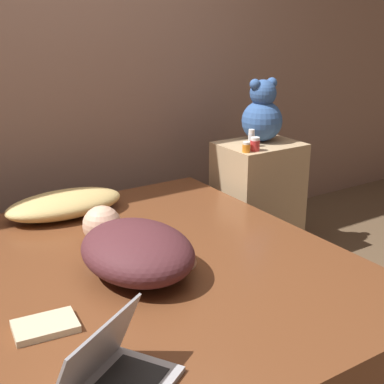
# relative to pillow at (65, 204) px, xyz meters

# --- Properties ---
(ground_plane) EXTENTS (12.00, 12.00, 0.00)m
(ground_plane) POSITION_rel_pillow_xyz_m (0.06, -0.72, -0.54)
(ground_plane) COLOR brown
(wall_back) EXTENTS (8.00, 0.06, 2.60)m
(wall_back) POSITION_rel_pillow_xyz_m (0.06, 0.50, 0.76)
(wall_back) COLOR #846656
(wall_back) RESTS_ON ground_plane
(bed) EXTENTS (1.70, 1.89, 0.48)m
(bed) POSITION_rel_pillow_xyz_m (0.06, -0.72, -0.30)
(bed) COLOR brown
(bed) RESTS_ON ground_plane
(nightstand) EXTENTS (0.48, 0.38, 0.71)m
(nightstand) POSITION_rel_pillow_xyz_m (1.21, -0.08, -0.18)
(nightstand) COLOR tan
(nightstand) RESTS_ON ground_plane
(pillow) EXTENTS (0.60, 0.31, 0.12)m
(pillow) POSITION_rel_pillow_xyz_m (0.00, 0.00, 0.00)
(pillow) COLOR tan
(pillow) RESTS_ON bed
(person_lying) EXTENTS (0.43, 0.71, 0.20)m
(person_lying) POSITION_rel_pillow_xyz_m (0.02, -0.73, 0.04)
(person_lying) COLOR #4C2328
(person_lying) RESTS_ON bed
(laptop) EXTENTS (0.42, 0.38, 0.23)m
(laptop) POSITION_rel_pillow_xyz_m (-0.37, -1.36, -0.01)
(laptop) COLOR #9E9EA3
(laptop) RESTS_ON bed
(teddy_bear) EXTENTS (0.25, 0.25, 0.38)m
(teddy_bear) POSITION_rel_pillow_xyz_m (1.25, -0.04, 0.34)
(teddy_bear) COLOR #335693
(teddy_bear) RESTS_ON nightstand
(bottle_red) EXTENTS (0.06, 0.06, 0.08)m
(bottle_red) POSITION_rel_pillow_xyz_m (1.07, -0.20, 0.21)
(bottle_red) COLOR #B72D2D
(bottle_red) RESTS_ON nightstand
(bottle_orange) EXTENTS (0.05, 0.05, 0.06)m
(bottle_orange) POSITION_rel_pillow_xyz_m (1.01, -0.20, 0.20)
(bottle_orange) COLOR orange
(bottle_orange) RESTS_ON nightstand
(bottle_clear) EXTENTS (0.04, 0.04, 0.10)m
(bottle_clear) POSITION_rel_pillow_xyz_m (1.11, -0.12, 0.22)
(bottle_clear) COLOR silver
(bottle_clear) RESTS_ON nightstand
(book) EXTENTS (0.22, 0.16, 0.02)m
(book) POSITION_rel_pillow_xyz_m (-0.42, -0.96, -0.05)
(book) COLOR #C6B793
(book) RESTS_ON bed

